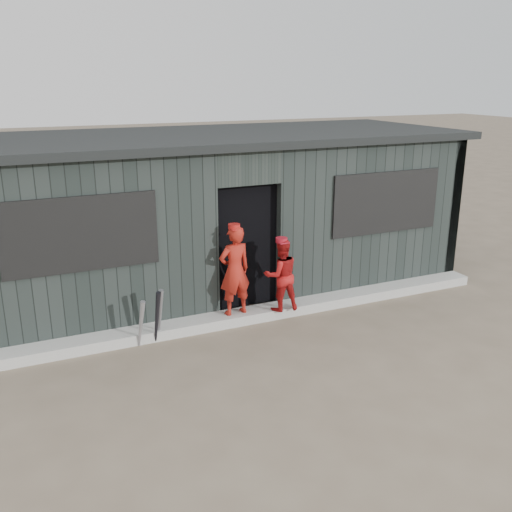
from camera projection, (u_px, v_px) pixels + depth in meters
name	position (u px, v px, depth m)	size (l,w,h in m)	color
ground	(316.00, 373.00, 7.03)	(80.00, 80.00, 0.00)	brown
curb	(255.00, 314.00, 8.59)	(8.00, 0.36, 0.15)	#A7A7A2
bat_left	(141.00, 324.00, 7.59)	(0.07, 0.07, 0.70)	#9898A0
bat_mid	(160.00, 315.00, 7.76)	(0.07, 0.07, 0.79)	gray
bat_right	(157.00, 318.00, 7.67)	(0.07, 0.07, 0.80)	black
player_red_left	(235.00, 271.00, 8.24)	(0.49, 0.32, 1.33)	#A41E14
player_red_right	(281.00, 275.00, 8.42)	(0.53, 0.41, 1.09)	#AB1515
player_grey_back	(245.00, 265.00, 9.05)	(0.62, 0.41, 1.27)	#A1A1A1
dugout	(215.00, 213.00, 9.69)	(8.30, 3.30, 2.62)	black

